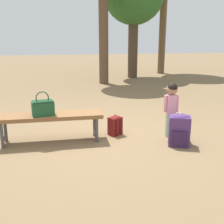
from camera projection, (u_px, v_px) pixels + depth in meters
ground_plane at (103, 137)px, 4.57m from camera, size 40.00×40.00×0.00m
park_bench at (50, 118)px, 4.26m from camera, size 1.60×0.42×0.45m
handbag at (43, 107)px, 4.15m from camera, size 0.35×0.23×0.37m
child_standing at (171, 101)px, 4.44m from camera, size 0.24×0.18×0.89m
backpack_large at (179, 129)px, 4.17m from camera, size 0.37×0.34×0.52m
backpack_small at (115, 125)px, 4.63m from camera, size 0.26×0.24×0.35m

